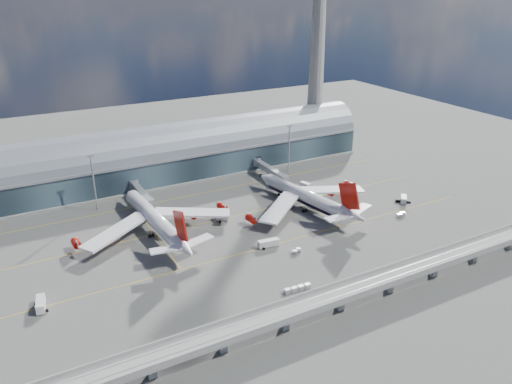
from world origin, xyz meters
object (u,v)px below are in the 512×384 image
service_truck_4 (305,185)px  cargo_train_2 (401,215)px  control_tower (317,61)px  service_truck_0 (41,304)px  airliner_left (156,220)px  floodlight_mast_left (94,181)px  airliner_right (307,197)px  service_truck_1 (274,217)px  service_truck_2 (268,243)px  service_truck_5 (222,218)px  cargo_train_1 (297,289)px  service_truck_3 (403,199)px  floodlight_mast_right (289,147)px  cargo_train_0 (296,251)px

service_truck_4 → cargo_train_2: size_ratio=1.12×
control_tower → service_truck_0: bearing=-150.6°
service_truck_4 → airliner_left: bearing=173.0°
floodlight_mast_left → airliner_right: 93.36m
floodlight_mast_left → service_truck_1: floodlight_mast_left is taller
control_tower → service_truck_2: size_ratio=12.27×
service_truck_5 → cargo_train_1: (-0.36, -59.00, -0.44)m
service_truck_1 → cargo_train_1: service_truck_1 is taller
floodlight_mast_left → service_truck_2: 83.31m
airliner_right → service_truck_5: airliner_right is taller
airliner_right → service_truck_3: (42.58, -16.15, -3.83)m
floodlight_mast_right → service_truck_5: floodlight_mast_right is taller
service_truck_0 → cargo_train_0: service_truck_0 is taller
cargo_train_0 → cargo_train_1: (-13.20, -20.99, 0.09)m
floodlight_mast_right → service_truck_1: floodlight_mast_right is taller
control_tower → service_truck_2: bearing=-132.2°
cargo_train_0 → control_tower: bearing=-16.1°
service_truck_2 → service_truck_3: service_truck_3 is taller
service_truck_0 → airliner_left: bearing=42.0°
floodlight_mast_right → service_truck_2: (-49.88, -65.44, -12.09)m
service_truck_0 → cargo_train_2: bearing=7.1°
service_truck_0 → service_truck_5: size_ratio=1.47×
service_truck_1 → cargo_train_1: bearing=173.4°
cargo_train_2 → service_truck_3: bearing=-32.6°
service_truck_2 → cargo_train_0: 11.44m
service_truck_4 → service_truck_5: 52.37m
cargo_train_1 → service_truck_1: bearing=-26.8°
airliner_right → service_truck_5: 39.00m
service_truck_5 → airliner_right: bearing=-65.1°
service_truck_3 → service_truck_5: service_truck_3 is taller
service_truck_2 → service_truck_3: bearing=-79.4°
service_truck_4 → service_truck_5: bearing=179.4°
floodlight_mast_right → cargo_train_0: bearing=-120.0°
airliner_left → floodlight_mast_right: bearing=19.1°
floodlight_mast_right → cargo_train_2: 72.24m
service_truck_2 → service_truck_0: bearing=96.1°
floodlight_mast_right → service_truck_0: bearing=-153.5°
service_truck_0 → service_truck_3: service_truck_0 is taller
service_truck_0 → control_tower: bearing=38.1°
service_truck_4 → cargo_train_0: (-37.90, -50.99, -0.76)m
service_truck_0 → cargo_train_1: size_ratio=0.81×
service_truck_1 → airliner_left: bearing=91.4°
airliner_right → service_truck_1: (-18.59, -3.31, -3.81)m
airliner_left → service_truck_1: (47.67, -11.97, -4.34)m
floodlight_mast_left → cargo_train_2: floodlight_mast_left is taller
service_truck_3 → service_truck_4: 46.72m
service_truck_1 → cargo_train_1: (-19.98, -49.06, -0.76)m
floodlight_mast_right → cargo_train_0: (-43.00, -74.56, -12.87)m
floodlight_mast_left → service_truck_4: 98.53m
service_truck_3 → service_truck_4: (-30.06, 35.76, -0.07)m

